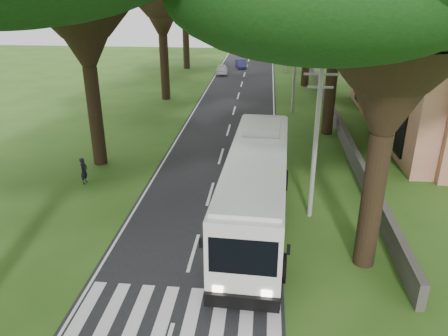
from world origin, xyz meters
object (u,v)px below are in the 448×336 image
at_px(pole_far, 287,41).
at_px(coach_bus, 256,185).
at_px(distant_car_c, 254,52).
at_px(pole_mid, 295,68).
at_px(pedestrian, 84,171).
at_px(distant_car_b, 241,64).
at_px(distant_car_a, 222,69).
at_px(pole_near, 316,140).

relative_size(pole_far, coach_bus, 0.60).
relative_size(coach_bus, distant_car_c, 2.92).
height_order(pole_far, coach_bus, pole_far).
xyz_separation_m(pole_mid, pedestrian, (-13.28, -17.23, -3.36)).
height_order(pole_mid, pedestrian, pole_mid).
bearing_deg(pedestrian, distant_car_b, -5.01).
bearing_deg(distant_car_c, distant_car_a, 70.93).
bearing_deg(pedestrian, pole_mid, -32.81).
height_order(distant_car_b, distant_car_c, distant_car_c).
xyz_separation_m(pole_far, distant_car_c, (-4.70, 13.70, -3.48)).
relative_size(pole_mid, pole_far, 1.00).
xyz_separation_m(pole_near, distant_car_a, (-8.50, 37.99, -3.48)).
relative_size(pole_near, pedestrian, 4.90).
relative_size(pole_near, distant_car_c, 1.74).
bearing_deg(pole_mid, pole_far, 90.00).
bearing_deg(pole_near, coach_bus, -159.37).
bearing_deg(pedestrian, coach_bus, -105.21).
bearing_deg(pole_far, pole_near, -90.00).
relative_size(pole_far, distant_car_b, 2.24).
bearing_deg(distant_car_b, pedestrian, -111.35).
xyz_separation_m(distant_car_c, pedestrian, (-8.58, -50.92, 0.12)).
distance_m(distant_car_c, pedestrian, 51.64).
bearing_deg(pedestrian, pole_far, -14.82).
relative_size(pole_mid, pedestrian, 4.90).
relative_size(pole_far, distant_car_a, 2.04).
distance_m(pole_far, distant_car_c, 14.89).
distance_m(pole_near, pole_far, 40.00).
bearing_deg(pole_near, distant_car_c, 95.00).
xyz_separation_m(coach_bus, distant_car_c, (-1.90, 54.75, -1.42)).
height_order(pole_far, distant_car_b, pole_far).
bearing_deg(pole_near, pedestrian, 168.22).
bearing_deg(pedestrian, distant_car_a, -2.91).
bearing_deg(distant_car_a, pedestrian, 77.34).
bearing_deg(pole_far, pole_mid, -90.00).
bearing_deg(pole_near, distant_car_a, 102.61).
xyz_separation_m(pole_far, distant_car_b, (-6.30, 3.09, -3.56)).
relative_size(pole_mid, coach_bus, 0.60).
bearing_deg(pedestrian, distant_car_c, -4.75).
height_order(pole_far, pedestrian, pole_far).
bearing_deg(pole_far, distant_car_c, 108.94).
bearing_deg(pole_far, distant_car_b, 153.87).
bearing_deg(distant_car_b, pole_near, -93.21).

